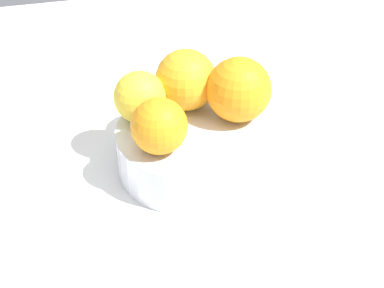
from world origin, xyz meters
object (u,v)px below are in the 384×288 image
(orange_in_bowl_0, at_px, (186,80))
(orange_in_bowl_3, at_px, (159,126))
(orange_in_bowl_2, at_px, (140,97))
(orange_in_bowl_1, at_px, (239,90))
(fruit_bowl, at_px, (192,148))

(orange_in_bowl_0, relative_size, orange_in_bowl_3, 1.19)
(orange_in_bowl_2, bearing_deg, orange_in_bowl_1, -102.27)
(orange_in_bowl_0, distance_m, orange_in_bowl_1, 0.07)
(fruit_bowl, xyz_separation_m, orange_in_bowl_0, (0.05, -0.01, 0.07))
(fruit_bowl, height_order, orange_in_bowl_0, orange_in_bowl_0)
(orange_in_bowl_3, bearing_deg, orange_in_bowl_2, 8.87)
(orange_in_bowl_0, xyz_separation_m, orange_in_bowl_2, (-0.01, 0.06, -0.01))
(fruit_bowl, relative_size, orange_in_bowl_1, 2.34)
(fruit_bowl, xyz_separation_m, orange_in_bowl_1, (0.01, -0.06, 0.07))
(fruit_bowl, distance_m, orange_in_bowl_2, 0.09)
(orange_in_bowl_3, bearing_deg, orange_in_bowl_0, -32.28)
(fruit_bowl, xyz_separation_m, orange_in_bowl_2, (0.04, 0.05, 0.06))
(orange_in_bowl_1, bearing_deg, fruit_bowl, 100.52)
(orange_in_bowl_0, relative_size, orange_in_bowl_2, 1.21)
(orange_in_bowl_2, bearing_deg, orange_in_bowl_3, -171.13)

